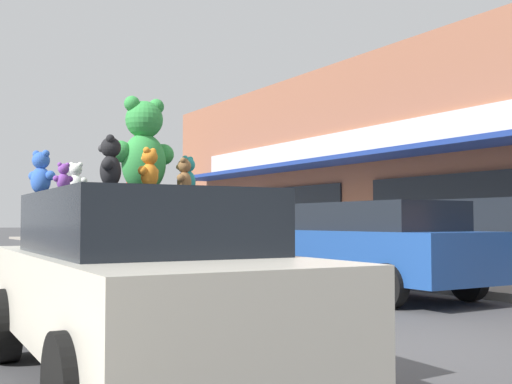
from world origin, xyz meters
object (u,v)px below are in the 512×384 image
(teddy_bear_blue, at_px, (41,173))
(teddy_bear_orange, at_px, (149,169))
(teddy_bear_black, at_px, (110,162))
(plush_art_car, at_px, (140,280))
(teddy_bear_giant, at_px, (144,147))
(parked_car_far_center, at_px, (369,245))
(teddy_bear_brown, at_px, (184,176))
(teddy_bear_teal, at_px, (187,176))
(teddy_bear_purple, at_px, (63,177))
(teddy_bear_white, at_px, (76,179))
(teddy_bear_red, at_px, (138,181))

(teddy_bear_blue, bearing_deg, teddy_bear_orange, 162.80)
(teddy_bear_black, bearing_deg, plush_art_car, 165.77)
(plush_art_car, bearing_deg, teddy_bear_giant, 61.97)
(teddy_bear_orange, bearing_deg, parked_car_far_center, -177.39)
(teddy_bear_brown, bearing_deg, teddy_bear_teal, -175.39)
(teddy_bear_purple, xyz_separation_m, teddy_bear_blue, (0.00, 0.78, 0.08))
(teddy_bear_teal, relative_size, parked_car_far_center, 0.07)
(teddy_bear_purple, xyz_separation_m, teddy_bear_orange, (0.44, -0.67, 0.04))
(teddy_bear_white, bearing_deg, teddy_bear_purple, 104.99)
(teddy_bear_orange, xyz_separation_m, parked_car_far_center, (5.73, 4.22, -0.78))
(teddy_bear_giant, height_order, teddy_bear_black, teddy_bear_giant)
(teddy_bear_white, bearing_deg, teddy_bear_brown, 177.10)
(teddy_bear_white, relative_size, teddy_bear_blue, 0.72)
(teddy_bear_giant, height_order, teddy_bear_white, teddy_bear_giant)
(parked_car_far_center, bearing_deg, teddy_bear_orange, -143.63)
(teddy_bear_brown, bearing_deg, teddy_bear_blue, -90.98)
(teddy_bear_giant, xyz_separation_m, parked_car_far_center, (5.50, 3.50, -1.03))
(teddy_bear_giant, height_order, teddy_bear_red, teddy_bear_giant)
(teddy_bear_purple, distance_m, teddy_bear_orange, 0.80)
(teddy_bear_orange, xyz_separation_m, teddy_bear_red, (0.54, 1.66, 0.02))
(teddy_bear_orange, height_order, teddy_bear_brown, teddy_bear_brown)
(teddy_bear_blue, relative_size, teddy_bear_red, 1.16)
(plush_art_car, xyz_separation_m, teddy_bear_purple, (-0.62, 0.05, 0.82))
(teddy_bear_white, relative_size, teddy_bear_brown, 0.93)
(teddy_bear_brown, xyz_separation_m, teddy_bear_red, (-0.01, 1.06, 0.02))
(teddy_bear_blue, xyz_separation_m, teddy_bear_orange, (0.44, -1.45, -0.05))
(teddy_bear_giant, distance_m, teddy_bear_orange, 0.79)
(teddy_bear_purple, height_order, teddy_bear_blue, teddy_bear_blue)
(plush_art_car, height_order, teddy_bear_purple, teddy_bear_purple)
(teddy_bear_orange, xyz_separation_m, teddy_bear_brown, (0.55, 0.60, 0.00))
(teddy_bear_giant, height_order, teddy_bear_teal, teddy_bear_giant)
(teddy_bear_brown, bearing_deg, plush_art_car, -52.92)
(teddy_bear_teal, bearing_deg, teddy_bear_purple, -33.20)
(teddy_bear_orange, height_order, parked_car_far_center, teddy_bear_orange)
(teddy_bear_teal, xyz_separation_m, teddy_bear_red, (-0.10, 0.92, 0.00))
(teddy_bear_blue, distance_m, parked_car_far_center, 6.81)
(teddy_bear_orange, distance_m, teddy_bear_red, 1.75)
(teddy_bear_purple, height_order, teddy_bear_brown, teddy_bear_brown)
(teddy_bear_giant, xyz_separation_m, teddy_bear_blue, (-0.67, 0.74, -0.20))
(teddy_bear_black, bearing_deg, parked_car_far_center, 147.79)
(teddy_bear_teal, xyz_separation_m, teddy_bear_brown, (-0.09, -0.13, -0.02))
(teddy_bear_giant, distance_m, teddy_bear_teal, 0.47)
(teddy_bear_teal, xyz_separation_m, parked_car_far_center, (5.09, 3.48, -0.80))
(teddy_bear_blue, height_order, teddy_bear_brown, teddy_bear_blue)
(teddy_bear_brown, bearing_deg, teddy_bear_giant, -69.25)
(teddy_bear_teal, xyz_separation_m, teddy_bear_black, (-0.93, -0.73, 0.02))
(teddy_bear_white, distance_m, teddy_bear_blue, 0.32)
(teddy_bear_blue, xyz_separation_m, teddy_bear_red, (0.98, 0.21, -0.03))
(plush_art_car, height_order, teddy_bear_orange, teddy_bear_orange)
(teddy_bear_giant, relative_size, teddy_bear_blue, 2.06)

